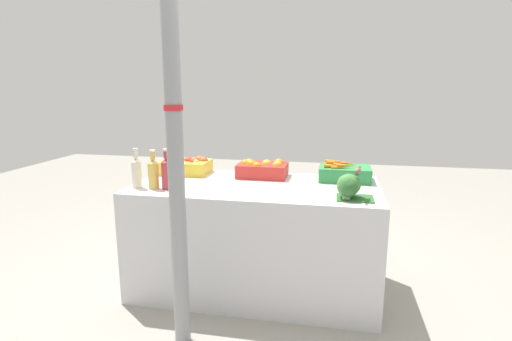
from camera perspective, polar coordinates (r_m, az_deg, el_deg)
The scene contains 11 objects.
ground_plane at distance 3.05m, azimuth 0.00°, elevation -16.22°, with size 10.00×10.00×0.00m, color gray.
market_table at distance 2.89m, azimuth 0.00°, elevation -9.46°, with size 1.69×0.84×0.77m, color silver.
support_pole at distance 2.11m, azimuth -11.58°, elevation 5.56°, with size 0.10×0.10×2.43m.
apple_crate at distance 3.17m, azimuth -9.79°, elevation 0.70°, with size 0.36×0.26×0.13m.
orange_crate at distance 3.00m, azimuth 0.88°, elevation 0.24°, with size 0.36×0.26×0.13m.
carrot_crate at distance 2.96m, azimuth 12.50°, elevation -0.32°, with size 0.36×0.26×0.13m.
broccoli_pile at distance 2.46m, azimuth 13.03°, elevation -2.25°, with size 0.22×0.19×0.15m.
juice_bottle_cloudy at distance 2.78m, azimuth -16.69°, elevation -0.15°, with size 0.06×0.06×0.27m.
juice_bottle_golden at distance 2.73m, azimuth -14.45°, elevation -0.32°, with size 0.07×0.07×0.26m.
juice_bottle_ruby at distance 2.69m, azimuth -12.64°, elevation -0.30°, with size 0.07×0.07×0.27m.
sparrow_bird at distance 2.45m, azimuth 14.34°, elevation 0.03°, with size 0.05×0.14×0.05m.
Camera 1 is at (0.52, -2.64, 1.44)m, focal length 28.00 mm.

